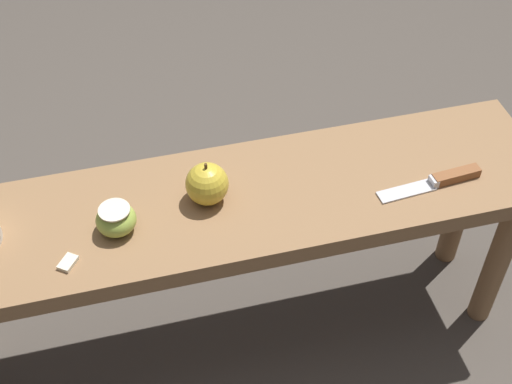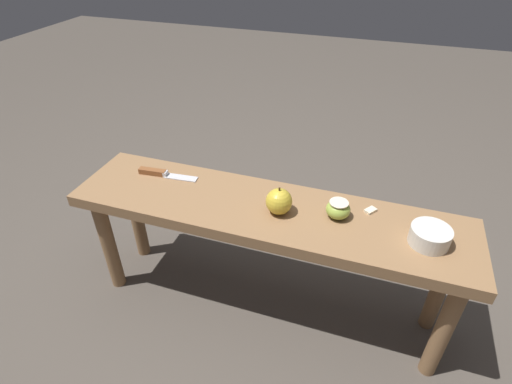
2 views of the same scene
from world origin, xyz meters
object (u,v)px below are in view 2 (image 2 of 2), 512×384
object	(u,v)px
apple_cut	(338,209)
apple_whole	(279,201)
wooden_bench	(266,224)
knife	(160,173)
bowl	(430,236)

from	to	relation	value
apple_cut	apple_whole	bearing A→B (deg)	-168.58
wooden_bench	apple_cut	xyz separation A→B (m)	(0.22, 0.03, 0.10)
knife	bowl	world-z (taller)	bowl
apple_cut	bowl	size ratio (longest dim) A/B	0.66
apple_cut	bowl	distance (m)	0.27
apple_whole	knife	bearing A→B (deg)	171.39
wooden_bench	knife	distance (m)	0.43
wooden_bench	apple_cut	bearing A→B (deg)	6.60
bowl	apple_whole	bearing A→B (deg)	179.83
bowl	knife	bearing A→B (deg)	175.50
wooden_bench	apple_cut	size ratio (longest dim) A/B	17.31
knife	apple_whole	xyz separation A→B (m)	(0.46, -0.07, 0.03)
knife	bowl	xyz separation A→B (m)	(0.91, -0.07, 0.02)
knife	apple_whole	distance (m)	0.47
knife	bowl	bearing A→B (deg)	-9.33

